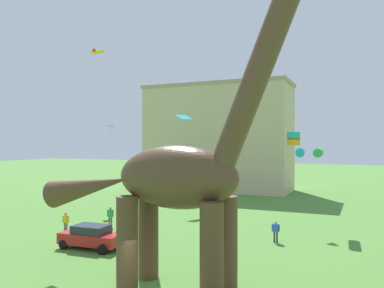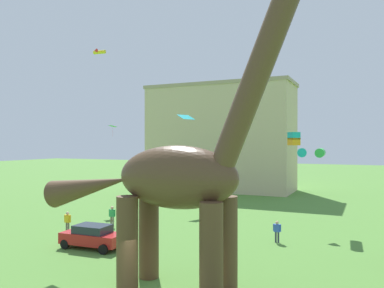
{
  "view_description": "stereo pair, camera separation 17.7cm",
  "coord_description": "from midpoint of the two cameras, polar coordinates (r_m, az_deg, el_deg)",
  "views": [
    {
      "loc": [
        8.87,
        -14.26,
        7.02
      ],
      "look_at": [
        1.34,
        2.59,
        6.97
      ],
      "focal_mm": 36.39,
      "sensor_mm": 36.0,
      "label": 1
    },
    {
      "loc": [
        9.03,
        -14.18,
        7.02
      ],
      "look_at": [
        1.34,
        2.59,
        6.97
      ],
      "focal_mm": 36.39,
      "sensor_mm": 36.0,
      "label": 2
    }
  ],
  "objects": [
    {
      "name": "kite_far_right",
      "position": [
        20.38,
        14.4,
        0.75
      ],
      "size": [
        0.66,
        0.66,
        0.67
      ],
      "color": "#19B2B7"
    },
    {
      "name": "person_far_spectator",
      "position": [
        32.34,
        -18.17,
        -10.58
      ],
      "size": [
        0.61,
        0.27,
        1.64
      ],
      "rotation": [
        0.0,
        0.0,
        0.69
      ],
      "color": "#6B6056",
      "rests_on": "ground_plane"
    },
    {
      "name": "person_vendor_side",
      "position": [
        28.63,
        11.99,
        -12.13
      ],
      "size": [
        0.57,
        0.25,
        1.52
      ],
      "rotation": [
        0.0,
        0.0,
        6.0
      ],
      "color": "#2D3347",
      "rests_on": "ground_plane"
    },
    {
      "name": "background_building_block",
      "position": [
        58.45,
        3.69,
        1.0
      ],
      "size": [
        21.75,
        8.47,
        15.71
      ],
      "color": "#CCB78E",
      "rests_on": "ground_plane"
    },
    {
      "name": "kite_mid_right",
      "position": [
        43.12,
        -1.33,
        3.97
      ],
      "size": [
        1.77,
        2.05,
        0.57
      ],
      "color": "#19B2B7"
    },
    {
      "name": "kite_near_low",
      "position": [
        49.23,
        -13.97,
        13.01
      ],
      "size": [
        1.58,
        1.37,
        0.45
      ],
      "color": "yellow"
    },
    {
      "name": "kite_far_left",
      "position": [
        42.9,
        -11.97,
        2.56
      ],
      "size": [
        1.22,
        1.18,
        1.22
      ],
      "color": "green"
    },
    {
      "name": "dinosaur_sculpture",
      "position": [
        18.58,
        -2.69,
        -4.87
      ],
      "size": [
        14.26,
        3.02,
        14.9
      ],
      "rotation": [
        0.0,
        0.0,
        -0.43
      ],
      "color": "#513823",
      "rests_on": "ground_plane"
    },
    {
      "name": "kite_mid_left",
      "position": [
        33.15,
        17.36,
        -1.23
      ],
      "size": [
        2.23,
        2.6,
        0.75
      ],
      "color": "green"
    },
    {
      "name": "person_strolling_adult",
      "position": [
        33.65,
        -12.03,
        -10.07
      ],
      "size": [
        0.64,
        0.28,
        1.72
      ],
      "rotation": [
        0.0,
        0.0,
        1.14
      ],
      "color": "#6B6056",
      "rests_on": "ground_plane"
    },
    {
      "name": "parked_sedan_left",
      "position": [
        27.39,
        -14.74,
        -12.95
      ],
      "size": [
        4.28,
        2.03,
        1.55
      ],
      "rotation": [
        0.0,
        0.0,
        0.05
      ],
      "color": "red",
      "rests_on": "ground_plane"
    }
  ]
}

